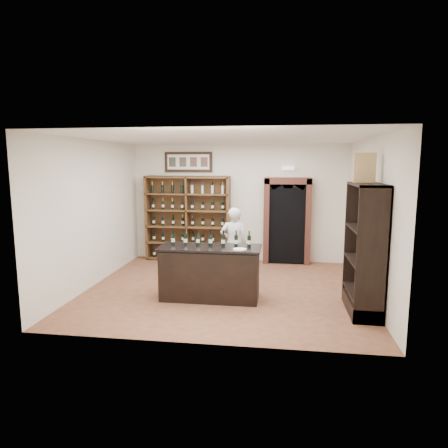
{
  "coord_description": "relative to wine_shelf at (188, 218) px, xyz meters",
  "views": [
    {
      "loc": [
        1.07,
        -7.72,
        2.54
      ],
      "look_at": [
        -0.06,
        0.3,
        1.29
      ],
      "focal_mm": 32.0,
      "sensor_mm": 36.0,
      "label": 1
    }
  ],
  "objects": [
    {
      "name": "floor",
      "position": [
        1.3,
        -2.33,
        -1.1
      ],
      "size": [
        5.5,
        5.5,
        0.0
      ],
      "primitive_type": "plane",
      "color": "brown",
      "rests_on": "ground"
    },
    {
      "name": "ceiling",
      "position": [
        1.3,
        -2.33,
        1.9
      ],
      "size": [
        5.5,
        5.5,
        0.0
      ],
      "primitive_type": "plane",
      "rotation": [
        3.14,
        0.0,
        0.0
      ],
      "color": "white",
      "rests_on": "wall_back"
    },
    {
      "name": "wall_back",
      "position": [
        1.3,
        0.17,
        0.4
      ],
      "size": [
        5.5,
        0.04,
        3.0
      ],
      "primitive_type": "cube",
      "color": "silver",
      "rests_on": "ground"
    },
    {
      "name": "wall_left",
      "position": [
        -1.45,
        -2.33,
        0.4
      ],
      "size": [
        0.04,
        5.0,
        3.0
      ],
      "primitive_type": "cube",
      "color": "silver",
      "rests_on": "ground"
    },
    {
      "name": "wall_right",
      "position": [
        4.05,
        -2.33,
        0.4
      ],
      "size": [
        0.04,
        5.0,
        3.0
      ],
      "primitive_type": "cube",
      "color": "silver",
      "rests_on": "ground"
    },
    {
      "name": "wine_shelf",
      "position": [
        0.0,
        0.0,
        0.0
      ],
      "size": [
        2.2,
        0.38,
        2.2
      ],
      "color": "brown",
      "rests_on": "ground"
    },
    {
      "name": "framed_picture",
      "position": [
        0.0,
        0.14,
        1.45
      ],
      "size": [
        1.25,
        0.04,
        0.52
      ],
      "primitive_type": "cube",
      "color": "black",
      "rests_on": "wall_back"
    },
    {
      "name": "arched_doorway",
      "position": [
        2.55,
        -0.0,
        0.04
      ],
      "size": [
        1.17,
        0.35,
        2.17
      ],
      "color": "black",
      "rests_on": "ground"
    },
    {
      "name": "emergency_light",
      "position": [
        2.55,
        0.09,
        1.3
      ],
      "size": [
        0.3,
        0.1,
        0.1
      ],
      "primitive_type": "cube",
      "color": "white",
      "rests_on": "wall_back"
    },
    {
      "name": "tasting_counter",
      "position": [
        1.1,
        -2.93,
        -0.61
      ],
      "size": [
        1.88,
        0.78,
        1.0
      ],
      "color": "black",
      "rests_on": "ground"
    },
    {
      "name": "counter_bottle_0",
      "position": [
        0.38,
        -2.87,
        0.01
      ],
      "size": [
        0.07,
        0.07,
        0.3
      ],
      "color": "black",
      "rests_on": "tasting_counter"
    },
    {
      "name": "counter_bottle_1",
      "position": [
        0.62,
        -2.87,
        0.01
      ],
      "size": [
        0.07,
        0.07,
        0.3
      ],
      "color": "black",
      "rests_on": "tasting_counter"
    },
    {
      "name": "counter_bottle_2",
      "position": [
        0.86,
        -2.87,
        0.01
      ],
      "size": [
        0.07,
        0.07,
        0.3
      ],
      "color": "black",
      "rests_on": "tasting_counter"
    },
    {
      "name": "counter_bottle_3",
      "position": [
        1.1,
        -2.87,
        0.01
      ],
      "size": [
        0.07,
        0.07,
        0.3
      ],
      "color": "black",
      "rests_on": "tasting_counter"
    },
    {
      "name": "counter_bottle_4",
      "position": [
        1.34,
        -2.87,
        0.01
      ],
      "size": [
        0.07,
        0.07,
        0.3
      ],
      "color": "black",
      "rests_on": "tasting_counter"
    },
    {
      "name": "counter_bottle_5",
      "position": [
        1.58,
        -2.87,
        0.01
      ],
      "size": [
        0.07,
        0.07,
        0.3
      ],
      "color": "black",
      "rests_on": "tasting_counter"
    },
    {
      "name": "counter_bottle_6",
      "position": [
        1.82,
        -2.87,
        0.01
      ],
      "size": [
        0.07,
        0.07,
        0.3
      ],
      "color": "black",
      "rests_on": "tasting_counter"
    },
    {
      "name": "side_cabinet",
      "position": [
        3.82,
        -3.23,
        -0.35
      ],
      "size": [
        0.48,
        1.2,
        2.2
      ],
      "color": "black",
      "rests_on": "ground"
    },
    {
      "name": "shopkeeper",
      "position": [
        1.38,
        -1.6,
        -0.31
      ],
      "size": [
        0.65,
        0.49,
        1.59
      ],
      "primitive_type": "imported",
      "rotation": [
        0.0,
        0.0,
        3.35
      ],
      "color": "silver",
      "rests_on": "ground"
    },
    {
      "name": "plate",
      "position": [
        1.68,
        -3.14,
        -0.09
      ],
      "size": [
        0.25,
        0.25,
        0.02
      ],
      "primitive_type": "cylinder",
      "color": "white",
      "rests_on": "tasting_counter"
    },
    {
      "name": "wine_crate",
      "position": [
        3.77,
        -3.02,
        1.35
      ],
      "size": [
        0.37,
        0.18,
        0.5
      ],
      "primitive_type": "cube",
      "rotation": [
        0.0,
        0.0,
        -0.1
      ],
      "color": "tan",
      "rests_on": "side_cabinet"
    }
  ]
}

